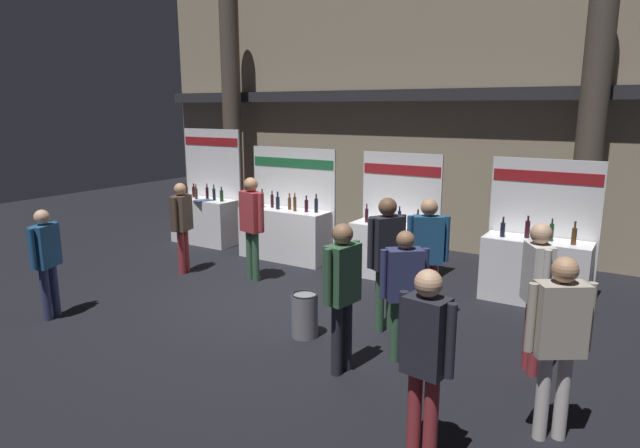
{
  "coord_description": "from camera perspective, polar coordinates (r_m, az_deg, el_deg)",
  "views": [
    {
      "loc": [
        4.99,
        -6.42,
        2.99
      ],
      "look_at": [
        0.57,
        0.68,
        1.19
      ],
      "focal_mm": 30.33,
      "sensor_mm": 36.0,
      "label": 1
    }
  ],
  "objects": [
    {
      "name": "exhibitor_booth_2",
      "position": [
        9.71,
        7.69,
        -2.31
      ],
      "size": [
        1.51,
        0.66,
        2.21
      ],
      "color": "white",
      "rests_on": "ground_plane"
    },
    {
      "name": "visitor_5",
      "position": [
        6.53,
        21.89,
        -5.97
      ],
      "size": [
        0.39,
        0.48,
        1.76
      ],
      "rotation": [
        0.0,
        0.0,
        2.11
      ],
      "color": "maroon",
      "rests_on": "ground_plane"
    },
    {
      "name": "trash_bin",
      "position": [
        7.26,
        -1.62,
        -9.56
      ],
      "size": [
        0.35,
        0.35,
        0.6
      ],
      "color": "slate",
      "rests_on": "ground_plane"
    },
    {
      "name": "visitor_7",
      "position": [
        6.08,
        2.37,
        -6.38
      ],
      "size": [
        0.3,
        0.57,
        1.75
      ],
      "rotation": [
        0.0,
        0.0,
        1.41
      ],
      "color": "#23232D",
      "rests_on": "ground_plane"
    },
    {
      "name": "exhibitor_booth_0",
      "position": [
        12.37,
        -11.99,
        0.88
      ],
      "size": [
        1.59,
        0.74,
        2.53
      ],
      "color": "white",
      "rests_on": "ground_plane"
    },
    {
      "name": "visitor_1",
      "position": [
        6.45,
        8.85,
        -6.31
      ],
      "size": [
        0.47,
        0.45,
        1.61
      ],
      "rotation": [
        0.0,
        0.0,
        3.82
      ],
      "color": "#33563D",
      "rests_on": "ground_plane"
    },
    {
      "name": "exhibitor_booth_3",
      "position": [
        9.06,
        21.8,
        -4.07
      ],
      "size": [
        1.65,
        0.66,
        2.22
      ],
      "color": "white",
      "rests_on": "ground_plane"
    },
    {
      "name": "exhibitor_booth_1",
      "position": [
        10.83,
        -3.68,
        -0.61
      ],
      "size": [
        1.96,
        0.66,
        2.21
      ],
      "color": "white",
      "rests_on": "ground_plane"
    },
    {
      "name": "visitor_9",
      "position": [
        9.42,
        -7.23,
        0.53
      ],
      "size": [
        0.56,
        0.32,
        1.83
      ],
      "rotation": [
        0.0,
        0.0,
        6.04
      ],
      "color": "#33563D",
      "rests_on": "ground_plane"
    },
    {
      "name": "visitor_0",
      "position": [
        5.31,
        23.89,
        -10.35
      ],
      "size": [
        0.52,
        0.44,
        1.73
      ],
      "rotation": [
        0.0,
        0.0,
        0.59
      ],
      "color": "silver",
      "rests_on": "ground_plane"
    },
    {
      "name": "ground_plane",
      "position": [
        8.66,
        -5.67,
        -8.08
      ],
      "size": [
        25.23,
        25.23,
        0.0
      ],
      "primitive_type": "plane",
      "color": "black"
    },
    {
      "name": "visitor_3",
      "position": [
        8.61,
        -26.94,
        -2.93
      ],
      "size": [
        0.34,
        0.54,
        1.6
      ],
      "rotation": [
        0.0,
        0.0,
        5.08
      ],
      "color": "navy",
      "rests_on": "ground_plane"
    },
    {
      "name": "visitor_2",
      "position": [
        10.11,
        -14.38,
        0.44
      ],
      "size": [
        0.35,
        0.52,
        1.67
      ],
      "rotation": [
        0.0,
        0.0,
        1.85
      ],
      "color": "maroon",
      "rests_on": "ground_plane"
    },
    {
      "name": "hall_colonnade",
      "position": [
        12.08,
        7.65,
        11.81
      ],
      "size": [
        12.62,
        1.1,
        5.9
      ],
      "color": "gray",
      "rests_on": "ground_plane"
    },
    {
      "name": "visitor_8",
      "position": [
        4.64,
        11.06,
        -12.99
      ],
      "size": [
        0.51,
        0.29,
        1.73
      ],
      "rotation": [
        0.0,
        0.0,
        3.0
      ],
      "color": "maroon",
      "rests_on": "ground_plane"
    },
    {
      "name": "visitor_6",
      "position": [
        7.68,
        11.28,
        -2.62
      ],
      "size": [
        0.53,
        0.37,
        1.77
      ],
      "rotation": [
        0.0,
        0.0,
        0.48
      ],
      "color": "maroon",
      "rests_on": "ground_plane"
    },
    {
      "name": "visitor_4",
      "position": [
        7.25,
        7.03,
        -2.87
      ],
      "size": [
        0.42,
        0.52,
        1.84
      ],
      "rotation": [
        0.0,
        0.0,
        4.18
      ],
      "color": "#33563D",
      "rests_on": "ground_plane"
    }
  ]
}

